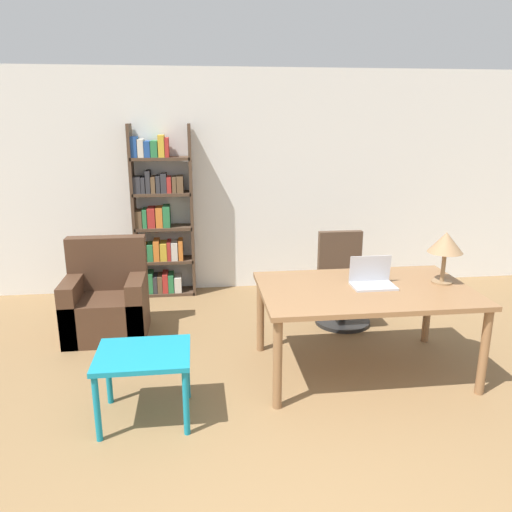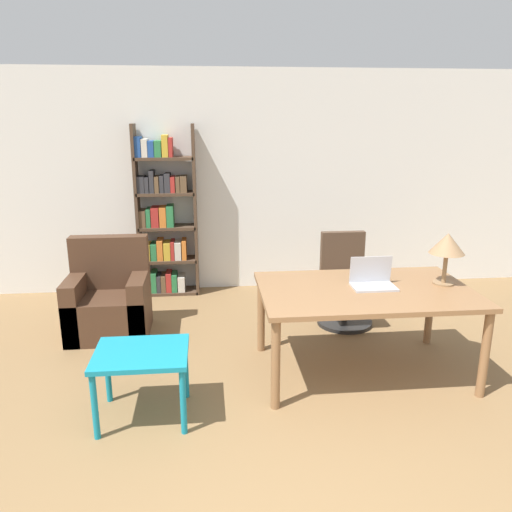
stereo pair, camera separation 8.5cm
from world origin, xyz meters
TOP-DOWN VIEW (x-y plane):
  - wall_back at (0.00, 4.53)m, footprint 8.00×0.06m
  - desk at (0.83, 2.14)m, footprint 1.76×1.10m
  - laptop at (0.91, 2.19)m, footprint 0.36×0.24m
  - table_lamp at (1.53, 2.19)m, footprint 0.29×0.29m
  - office_chair at (0.97, 3.23)m, footprint 0.58×0.58m
  - side_table_blue at (-0.96, 1.64)m, footprint 0.66×0.54m
  - armchair at (-1.46, 3.18)m, footprint 0.78×0.65m
  - bookshelf at (-0.98, 4.34)m, footprint 0.72×0.28m

SIDE VIEW (x-z plane):
  - armchair at x=-1.46m, z-range -0.16..0.81m
  - office_chair at x=0.97m, z-range -0.07..0.89m
  - side_table_blue at x=-0.96m, z-range 0.18..0.71m
  - desk at x=0.83m, z-range 0.30..1.06m
  - laptop at x=0.91m, z-range 0.69..0.94m
  - bookshelf at x=-0.98m, z-range -0.09..1.97m
  - table_lamp at x=1.53m, z-range 0.88..1.32m
  - wall_back at x=0.00m, z-range 0.00..2.70m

